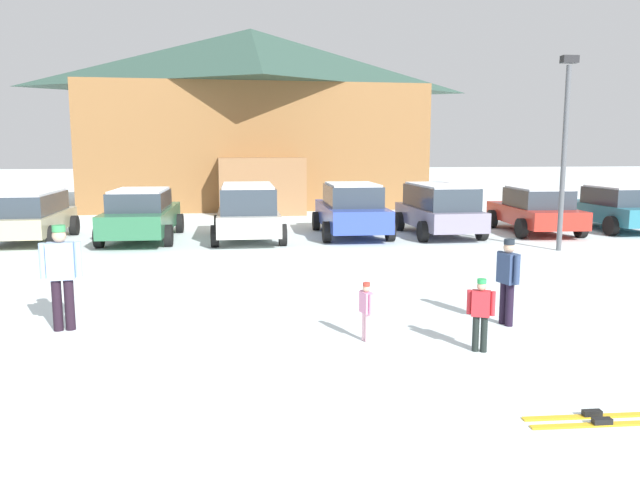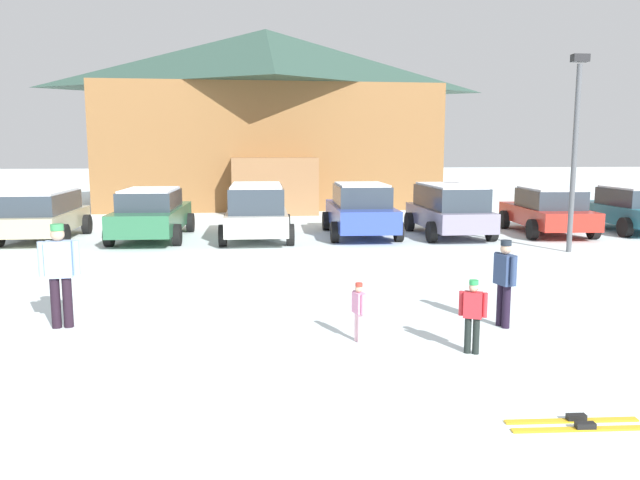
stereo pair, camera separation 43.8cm
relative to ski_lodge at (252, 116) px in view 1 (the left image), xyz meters
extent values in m
cube|color=brown|center=(0.00, 0.07, -1.55)|extent=(15.90, 10.22, 5.68)
pyramid|color=#2E4C40|center=(0.00, 0.07, 2.78)|extent=(16.52, 10.84, 2.98)
cube|color=#946842|center=(0.22, -5.64, -3.19)|extent=(3.67, 1.94, 2.40)
cube|color=tan|center=(-7.03, -12.44, -3.79)|extent=(1.76, 4.16, 0.56)
cube|color=#2D3842|center=(-7.03, -12.52, -3.22)|extent=(1.54, 3.17, 0.60)
cube|color=white|center=(-7.03, -12.52, -2.89)|extent=(1.44, 3.01, 0.06)
cylinder|color=black|center=(-7.97, -11.17, -4.07)|extent=(0.23, 0.64, 0.64)
cylinder|color=black|center=(-6.13, -11.14, -4.07)|extent=(0.23, 0.64, 0.64)
cylinder|color=black|center=(-6.09, -13.71, -4.07)|extent=(0.23, 0.64, 0.64)
cube|color=#2B6744|center=(-3.76, -12.49, -3.75)|extent=(1.91, 4.82, 0.65)
cube|color=#2D3842|center=(-3.77, -12.73, -3.14)|extent=(1.64, 2.52, 0.55)
cube|color=white|center=(-3.77, -12.73, -2.84)|extent=(1.53, 2.39, 0.06)
cylinder|color=black|center=(-4.70, -10.99, -4.07)|extent=(0.23, 0.64, 0.64)
cylinder|color=black|center=(-2.76, -11.03, -4.07)|extent=(0.23, 0.64, 0.64)
cylinder|color=black|center=(-4.77, -13.95, -4.07)|extent=(0.23, 0.64, 0.64)
cylinder|color=black|center=(-2.82, -14.00, -4.07)|extent=(0.23, 0.64, 0.64)
cube|color=beige|center=(-0.51, -12.94, -3.77)|extent=(1.83, 4.33, 0.60)
cube|color=#2D3842|center=(-0.51, -13.02, -3.10)|extent=(1.61, 3.29, 0.74)
cube|color=white|center=(-0.51, -13.02, -2.70)|extent=(1.50, 3.12, 0.06)
cylinder|color=black|center=(-1.48, -11.60, -4.07)|extent=(0.22, 0.64, 0.64)
cylinder|color=black|center=(0.48, -11.60, -4.07)|extent=(0.22, 0.64, 0.64)
cylinder|color=black|center=(-1.49, -14.27, -4.07)|extent=(0.22, 0.64, 0.64)
cylinder|color=black|center=(0.47, -14.28, -4.07)|extent=(0.22, 0.64, 0.64)
cube|color=#2F47A4|center=(2.82, -12.44, -3.73)|extent=(1.87, 4.58, 0.68)
cube|color=#2D3842|center=(2.82, -12.66, -3.07)|extent=(1.63, 2.39, 0.65)
cube|color=white|center=(2.82, -12.66, -2.72)|extent=(1.52, 2.27, 0.06)
cylinder|color=black|center=(1.86, -11.01, -4.07)|extent=(0.23, 0.64, 0.64)
cylinder|color=black|center=(3.82, -11.03, -4.07)|extent=(0.23, 0.64, 0.64)
cylinder|color=black|center=(1.83, -13.84, -4.07)|extent=(0.23, 0.64, 0.64)
cylinder|color=black|center=(3.78, -13.86, -4.07)|extent=(0.23, 0.64, 0.64)
cube|color=gray|center=(5.65, -12.78, -3.77)|extent=(1.83, 4.24, 0.60)
cube|color=#2D3842|center=(5.66, -12.87, -3.13)|extent=(1.60, 3.23, 0.69)
cube|color=white|center=(5.66, -12.87, -2.75)|extent=(1.49, 3.07, 0.06)
cylinder|color=black|center=(4.69, -11.50, -4.07)|extent=(0.23, 0.64, 0.64)
cylinder|color=black|center=(6.57, -11.46, -4.07)|extent=(0.23, 0.64, 0.64)
cylinder|color=black|center=(4.74, -14.11, -4.07)|extent=(0.23, 0.64, 0.64)
cylinder|color=black|center=(6.62, -14.07, -4.07)|extent=(0.23, 0.64, 0.64)
cube|color=red|center=(9.06, -12.56, -3.79)|extent=(2.05, 4.39, 0.57)
cube|color=#2D3842|center=(9.05, -12.77, -3.21)|extent=(1.71, 2.32, 0.59)
cube|color=white|center=(9.05, -12.77, -2.89)|extent=(1.60, 2.20, 0.06)
cylinder|color=black|center=(8.17, -11.17, -4.07)|extent=(0.26, 0.65, 0.64)
cylinder|color=black|center=(10.11, -11.29, -4.07)|extent=(0.26, 0.65, 0.64)
cylinder|color=black|center=(8.02, -13.83, -4.07)|extent=(0.26, 0.65, 0.64)
cylinder|color=black|center=(9.95, -13.94, -4.07)|extent=(0.26, 0.65, 0.64)
cube|color=#286E81|center=(12.14, -12.32, -3.78)|extent=(1.96, 4.18, 0.58)
cube|color=#2D3842|center=(12.14, -12.52, -3.20)|extent=(1.69, 2.19, 0.57)
cube|color=white|center=(12.14, -12.52, -2.89)|extent=(1.57, 2.08, 0.06)
cylinder|color=black|center=(11.11, -11.06, -4.07)|extent=(0.24, 0.65, 0.64)
cylinder|color=black|center=(13.10, -11.01, -4.07)|extent=(0.24, 0.65, 0.64)
cylinder|color=black|center=(11.18, -13.62, -4.07)|extent=(0.24, 0.65, 0.64)
cylinder|color=black|center=(3.44, -22.83, -4.05)|extent=(0.13, 0.13, 0.69)
cylinder|color=black|center=(3.47, -22.98, -4.05)|extent=(0.13, 0.13, 0.69)
cube|color=navy|center=(3.46, -22.91, -3.46)|extent=(0.28, 0.38, 0.49)
cylinder|color=navy|center=(3.41, -22.70, -3.44)|extent=(0.09, 0.09, 0.46)
cylinder|color=navy|center=(3.51, -23.12, -3.44)|extent=(0.09, 0.09, 0.46)
sphere|color=tan|center=(3.46, -22.91, -3.12)|extent=(0.18, 0.18, 0.18)
cylinder|color=#1E2731|center=(3.46, -22.91, -3.03)|extent=(0.17, 0.17, 0.08)
cylinder|color=#EAB6C7|center=(1.01, -23.42, -4.17)|extent=(0.08, 0.08, 0.44)
cylinder|color=#EAB6C7|center=(1.04, -23.51, -4.17)|extent=(0.08, 0.08, 0.44)
cube|color=pink|center=(1.02, -23.46, -3.80)|extent=(0.19, 0.24, 0.31)
cylinder|color=pink|center=(0.98, -23.33, -3.79)|extent=(0.06, 0.06, 0.29)
cylinder|color=pink|center=(1.07, -23.59, -3.79)|extent=(0.06, 0.06, 0.29)
sphere|color=tan|center=(1.02, -23.46, -3.59)|extent=(0.11, 0.11, 0.11)
cylinder|color=#BB372B|center=(1.02, -23.46, -3.53)|extent=(0.11, 0.11, 0.05)
cylinder|color=black|center=(2.57, -24.16, -4.14)|extent=(0.09, 0.09, 0.51)
cylinder|color=black|center=(2.47, -24.11, -4.14)|extent=(0.09, 0.09, 0.51)
cube|color=red|center=(2.52, -24.13, -3.70)|extent=(0.29, 0.24, 0.36)
cylinder|color=red|center=(2.66, -24.20, -3.69)|extent=(0.07, 0.07, 0.35)
cylinder|color=red|center=(2.37, -24.06, -3.69)|extent=(0.07, 0.07, 0.35)
sphere|color=tan|center=(2.52, -24.13, -3.45)|extent=(0.13, 0.13, 0.13)
cylinder|color=green|center=(2.52, -24.13, -3.38)|extent=(0.13, 0.13, 0.06)
cylinder|color=black|center=(-3.48, -22.26, -3.98)|extent=(0.15, 0.15, 0.82)
cylinder|color=black|center=(-3.66, -22.28, -3.98)|extent=(0.15, 0.15, 0.82)
cube|color=#95B4E5|center=(-3.57, -22.27, -3.28)|extent=(0.43, 0.29, 0.58)
cylinder|color=#95B4E5|center=(-3.32, -22.24, -3.27)|extent=(0.11, 0.11, 0.55)
cylinder|color=#95B4E5|center=(-3.82, -22.30, -3.27)|extent=(0.11, 0.11, 0.55)
sphere|color=tan|center=(-3.57, -22.27, -2.89)|extent=(0.21, 0.21, 0.21)
cylinder|color=#379252|center=(-3.57, -22.27, -2.78)|extent=(0.20, 0.20, 0.10)
cube|color=gold|center=(2.82, -26.57, -4.38)|extent=(1.42, 0.15, 0.02)
cube|color=black|center=(2.87, -26.57, -4.34)|extent=(0.20, 0.09, 0.06)
cube|color=gold|center=(2.83, -26.37, -4.38)|extent=(1.42, 0.15, 0.02)
cube|color=black|center=(2.88, -26.37, -4.34)|extent=(0.20, 0.09, 0.06)
cylinder|color=#515459|center=(8.04, -16.12, -1.88)|extent=(0.14, 0.14, 5.02)
cube|color=#232326|center=(8.04, -16.12, 0.78)|extent=(0.44, 0.24, 0.20)
camera|label=1|loc=(-0.84, -32.23, -1.53)|focal=35.00mm
camera|label=2|loc=(-0.40, -32.28, -1.53)|focal=35.00mm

